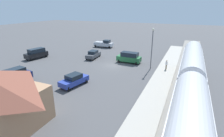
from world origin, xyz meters
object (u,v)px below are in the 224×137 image
suv_navy (14,76)px  sedan_charcoal (93,54)px  passenger_train (190,91)px  light_pole_near_platform (152,44)px  suv_green (129,57)px  pickup_silver (104,44)px  suv_black (36,53)px  sedan_blue (74,80)px  pedestrian_on_platform (166,64)px

suv_navy → sedan_charcoal: bearing=-103.3°
sedan_charcoal → suv_navy: bearing=76.7°
passenger_train → light_pole_near_platform: bearing=-63.0°
suv_navy → light_pole_near_platform: light_pole_near_platform is taller
sedan_charcoal → suv_green: bearing=-179.8°
pickup_silver → sedan_charcoal: bearing=104.7°
suv_black → pickup_silver: 18.68m
sedan_blue → sedan_charcoal: same height
pedestrian_on_platform → suv_black: bearing=6.7°
passenger_train → suv_navy: bearing=3.4°
sedan_charcoal → light_pole_near_platform: light_pole_near_platform is taller
passenger_train → sedan_charcoal: passenger_train is taller
pickup_silver → suv_navy: size_ratio=1.08×
pedestrian_on_platform → suv_green: (7.74, -2.05, -0.13)m
pedestrian_on_platform → light_pole_near_platform: size_ratio=0.23×
passenger_train → pedestrian_on_platform: size_ratio=19.56×
sedan_blue → suv_navy: size_ratio=0.93×
sedan_blue → suv_navy: (8.77, 2.95, 0.27)m
pedestrian_on_platform → suv_navy: 25.14m
suv_green → suv_navy: same height
pedestrian_on_platform → sedan_charcoal: (16.21, -2.02, -0.40)m
pickup_silver → suv_navy: (1.06, 28.22, 0.12)m
suv_green → pickup_silver: 16.02m
pickup_silver → suv_navy: suv_navy is taller
suv_green → pickup_silver: (11.43, -11.23, -0.12)m
sedan_blue → suv_black: 18.54m
pickup_silver → passenger_train: bearing=130.9°
suv_green → suv_black: bearing=14.9°
suv_black → light_pole_near_platform: bearing=-172.9°
pickup_silver → light_pole_near_platform: 21.51m
suv_navy → pedestrian_on_platform: bearing=-143.6°
suv_green → pickup_silver: size_ratio=0.90×
passenger_train → sedan_blue: 15.67m
suv_navy → suv_black: bearing=-57.0°
pedestrian_on_platform → suv_green: suv_green is taller
suv_green → suv_black: 20.77m
passenger_train → sedan_blue: passenger_train is taller
suv_green → suv_black: (20.07, 5.33, 0.00)m
sedan_blue → passenger_train: bearing=174.4°
suv_navy → sedan_blue: bearing=-161.4°
suv_black → sedan_charcoal: (-11.60, -5.30, -0.27)m
suv_black → suv_navy: same height
sedan_blue → pickup_silver: size_ratio=0.86×
suv_navy → light_pole_near_platform: 23.15m
sedan_charcoal → pickup_silver: bearing=-75.3°
light_pole_near_platform → suv_green: bearing=-24.0°
sedan_charcoal → pedestrian_on_platform: bearing=172.9°
passenger_train → sedan_charcoal: size_ratio=7.20×
sedan_charcoal → light_pole_near_platform: size_ratio=0.62×
passenger_train → pedestrian_on_platform: bearing=-73.4°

